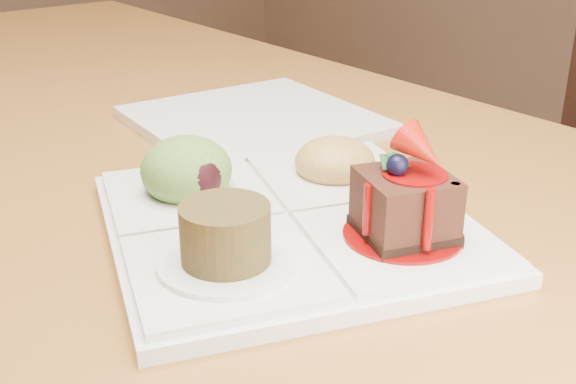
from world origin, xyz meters
TOP-DOWN VIEW (x-y plane):
  - dining_table at (0.00, 0.00)m, footprint 1.00×1.80m
  - sampler_plate at (0.09, -0.25)m, footprint 0.35×0.35m
  - second_plate at (0.22, -0.03)m, footprint 0.26×0.26m

SIDE VIEW (x-z plane):
  - dining_table at x=0.00m, z-range 0.31..1.06m
  - second_plate at x=0.22m, z-range 0.75..0.76m
  - sampler_plate at x=0.09m, z-range 0.72..0.82m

